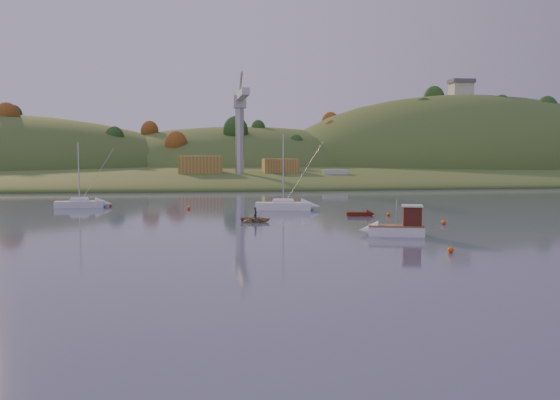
{
  "coord_description": "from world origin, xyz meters",
  "views": [
    {
      "loc": [
        -10.72,
        -38.74,
        8.43
      ],
      "look_at": [
        0.47,
        38.23,
        2.32
      ],
      "focal_mm": 40.0,
      "sensor_mm": 36.0,
      "label": 1
    }
  ],
  "objects": [
    {
      "name": "hilltop_house",
      "position": [
        95.0,
        195.0,
        33.4
      ],
      "size": [
        9.0,
        7.0,
        6.45
      ],
      "color": "beige",
      "rests_on": "hill_right"
    },
    {
      "name": "hillside_trees",
      "position": [
        0.0,
        185.0,
        0.0
      ],
      "size": [
        280.0,
        50.0,
        32.0
      ],
      "primitive_type": null,
      "color": "#1E3F16",
      "rests_on": "ground"
    },
    {
      "name": "buoy_1",
      "position": [
        14.8,
        38.81,
        0.25
      ],
      "size": [
        0.5,
        0.5,
        0.5
      ],
      "primitive_type": "sphere",
      "color": "#E5480C",
      "rests_on": "ground"
    },
    {
      "name": "buoy_3",
      "position": [
        -10.88,
        51.51,
        0.25
      ],
      "size": [
        0.5,
        0.5,
        0.5
      ],
      "primitive_type": "sphere",
      "color": "#E5480C",
      "rests_on": "ground"
    },
    {
      "name": "wharf",
      "position": [
        5.0,
        122.0,
        1.2
      ],
      "size": [
        42.0,
        16.0,
        2.4
      ],
      "primitive_type": "cube",
      "color": "slate",
      "rests_on": "ground"
    },
    {
      "name": "shed_east",
      "position": [
        13.0,
        124.0,
        4.4
      ],
      "size": [
        9.0,
        7.0,
        4.0
      ],
      "primitive_type": "cube",
      "color": "olive",
      "rests_on": "wharf"
    },
    {
      "name": "hill_center",
      "position": [
        10.0,
        210.0,
        0.0
      ],
      "size": [
        140.0,
        120.0,
        36.0
      ],
      "primitive_type": "ellipsoid",
      "color": "#32481C",
      "rests_on": "ground"
    },
    {
      "name": "fishing_boat",
      "position": [
        9.22,
        20.74,
        0.91
      ],
      "size": [
        6.76,
        3.67,
        4.12
      ],
      "rotation": [
        0.0,
        0.0,
        2.87
      ],
      "color": "white",
      "rests_on": "ground"
    },
    {
      "name": "ground",
      "position": [
        0.0,
        0.0,
        0.0
      ],
      "size": [
        500.0,
        500.0,
        0.0
      ],
      "primitive_type": "plane",
      "color": "#343A55",
      "rests_on": "ground"
    },
    {
      "name": "red_tender",
      "position": [
        11.78,
        39.78,
        0.26
      ],
      "size": [
        3.84,
        1.8,
        1.26
      ],
      "rotation": [
        0.0,
        0.0,
        -0.15
      ],
      "color": "#4E160B",
      "rests_on": "ground"
    },
    {
      "name": "work_vessel",
      "position": [
        25.97,
        116.13,
        1.33
      ],
      "size": [
        15.11,
        7.1,
        3.74
      ],
      "rotation": [
        0.0,
        0.0,
        -0.13
      ],
      "color": "#545B6E",
      "rests_on": "ground"
    },
    {
      "name": "sailboat_far",
      "position": [
        2.55,
        49.3,
        0.71
      ],
      "size": [
        8.15,
        3.73,
        10.9
      ],
      "rotation": [
        0.0,
        0.0,
        -0.18
      ],
      "color": "white",
      "rests_on": "ground"
    },
    {
      "name": "buoy_2",
      "position": [
        -22.67,
        58.23,
        0.25
      ],
      "size": [
        0.5,
        0.5,
        0.5
      ],
      "primitive_type": "sphere",
      "color": "#E5480C",
      "rests_on": "ground"
    },
    {
      "name": "buoy_4",
      "position": [
        18.17,
        28.98,
        0.25
      ],
      "size": [
        0.5,
        0.5,
        0.5
      ],
      "primitive_type": "sphere",
      "color": "#E5480C",
      "rests_on": "ground"
    },
    {
      "name": "hill_right",
      "position": [
        95.0,
        195.0,
        0.0
      ],
      "size": [
        150.0,
        130.0,
        60.0
      ],
      "primitive_type": "ellipsoid",
      "color": "#32481C",
      "rests_on": "ground"
    },
    {
      "name": "shed_west",
      "position": [
        -8.0,
        123.0,
        4.8
      ],
      "size": [
        11.0,
        8.0,
        4.8
      ],
      "primitive_type": "cube",
      "color": "olive",
      "rests_on": "wharf"
    },
    {
      "name": "shore_slope",
      "position": [
        0.0,
        165.0,
        0.0
      ],
      "size": [
        640.0,
        150.0,
        7.0
      ],
      "primitive_type": "ellipsoid",
      "color": "#32481C",
      "rests_on": "ground"
    },
    {
      "name": "sailboat_near",
      "position": [
        -27.08,
        57.53,
        0.66
      ],
      "size": [
        7.16,
        2.43,
        9.81
      ],
      "rotation": [
        0.0,
        0.0,
        0.04
      ],
      "color": "silver",
      "rests_on": "ground"
    },
    {
      "name": "far_shore",
      "position": [
        0.0,
        230.0,
        0.0
      ],
      "size": [
        620.0,
        220.0,
        1.5
      ],
      "primitive_type": "cube",
      "color": "#32481C",
      "rests_on": "ground"
    },
    {
      "name": "paddler",
      "position": [
        -2.97,
        34.84,
        0.74
      ],
      "size": [
        0.5,
        0.62,
        1.47
      ],
      "primitive_type": "imported",
      "rotation": [
        0.0,
        0.0,
        1.27
      ],
      "color": "black",
      "rests_on": "ground"
    },
    {
      "name": "canoe",
      "position": [
        -2.97,
        34.84,
        0.37
      ],
      "size": [
        4.17,
        3.5,
        0.74
      ],
      "primitive_type": "imported",
      "rotation": [
        0.0,
        0.0,
        1.27
      ],
      "color": "tan",
      "rests_on": "ground"
    },
    {
      "name": "buoy_0",
      "position": [
        10.67,
        9.87,
        0.25
      ],
      "size": [
        0.5,
        0.5,
        0.5
      ],
      "primitive_type": "sphere",
      "color": "#E5480C",
      "rests_on": "ground"
    },
    {
      "name": "dock_crane",
      "position": [
        2.0,
        118.39,
        17.17
      ],
      "size": [
        3.2,
        28.0,
        20.3
      ],
      "color": "#B7B7BC",
      "rests_on": "wharf"
    }
  ]
}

